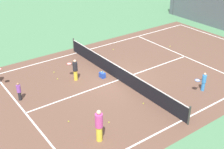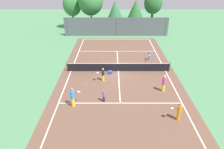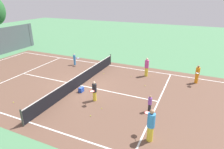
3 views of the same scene
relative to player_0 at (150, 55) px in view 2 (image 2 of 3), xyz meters
name	(u,v)px [view 2 (image 2 of 3)]	position (x,y,z in m)	size (l,w,h in m)	color
ground_plane	(119,71)	(-4.12, -3.34, -0.64)	(80.00, 80.00, 0.00)	#4C8456
court_surface	(119,71)	(-4.12, -3.34, -0.64)	(13.00, 25.00, 0.01)	brown
tennis_net	(119,67)	(-4.12, -3.34, -0.13)	(11.90, 0.10, 1.10)	#333833
perimeter_fence	(117,27)	(-4.12, 10.66, 0.96)	(18.00, 0.12, 3.20)	#515B60
tree_0	(136,9)	(-0.64, 13.02, 3.62)	(2.70, 2.70, 5.78)	brown
tree_1	(91,0)	(-8.65, 13.64, 4.93)	(4.44, 4.64, 8.24)	brown
tree_2	(73,5)	(-12.36, 15.59, 3.81)	(3.47, 2.80, 6.56)	brown
tree_3	(154,3)	(2.76, 15.04, 4.22)	(3.35, 2.75, 6.92)	brown
tree_4	(116,10)	(-4.29, 13.83, 3.19)	(2.92, 2.92, 5.47)	brown
player_0	(150,55)	(0.00, 0.00, 0.00)	(0.41, 0.84, 1.22)	#388CD8
player_1	(165,83)	(0.12, -7.72, 0.25)	(0.37, 0.37, 1.73)	yellow
player_2	(103,74)	(-5.81, -5.62, 0.12)	(0.90, 0.49, 1.46)	yellow
player_3	(104,96)	(-5.58, -9.47, -0.05)	(0.24, 0.24, 1.14)	#232328
player_4	(73,97)	(-8.20, -10.14, 0.30)	(0.92, 0.74, 1.83)	yellow
player_5	(180,111)	(0.34, -11.97, 0.18)	(0.91, 0.35, 1.58)	orange
ball_crate	(111,72)	(-5.04, -4.01, -0.45)	(0.41, 0.28, 0.43)	blue
tennis_ball_0	(85,61)	(-8.40, -0.64, -0.60)	(0.07, 0.07, 0.07)	#CCE533
tennis_ball_1	(86,84)	(-7.59, -6.32, -0.60)	(0.07, 0.07, 0.07)	#CCE533
tennis_ball_2	(142,94)	(-2.03, -8.22, -0.60)	(0.07, 0.07, 0.07)	#CCE533
tennis_ball_3	(104,50)	(-6.19, 3.60, -0.60)	(0.07, 0.07, 0.07)	#CCE533
tennis_ball_4	(146,73)	(-1.01, -3.93, -0.60)	(0.07, 0.07, 0.07)	#CCE533
tennis_ball_5	(128,69)	(-3.00, -2.96, -0.60)	(0.07, 0.07, 0.07)	#CCE533
tennis_ball_6	(96,85)	(-6.57, -6.57, -0.60)	(0.07, 0.07, 0.07)	#CCE533
tennis_ball_7	(153,85)	(-0.72, -6.56, -0.60)	(0.07, 0.07, 0.07)	#CCE533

